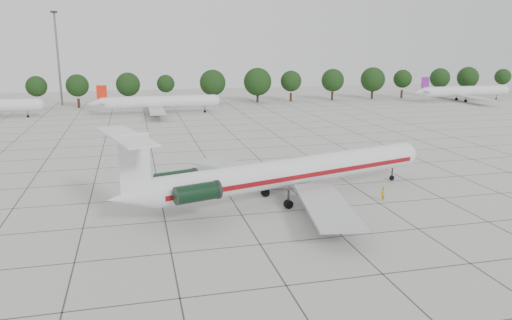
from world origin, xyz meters
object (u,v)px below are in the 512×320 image
Objects in this scene: main_airliner at (281,173)px; bg_airliner_e at (464,91)px; ground_crew at (383,194)px; bg_airliner_c at (159,102)px; floodlight_mast at (58,53)px.

main_airliner reaches higher than bg_airliner_e.
bg_airliner_c is (-21.35, 75.05, 2.06)m from ground_crew.
floodlight_mast reaches higher than bg_airliner_e.
bg_airliner_e is 117.37m from floodlight_mast.
ground_crew is 0.07× the size of floodlight_mast.
main_airliner is 12.04m from ground_crew.
ground_crew is at bearing -74.12° from bg_airliner_c.
floodlight_mast is at bearing -107.10° from ground_crew.
bg_airliner_c is at bearing 81.45° from main_airliner.
bg_airliner_e is at bearing 3.17° from bg_airliner_c.
bg_airliner_e is 1.11× the size of floodlight_mast.
main_airliner is at bearing -135.88° from bg_airliner_e.
floodlight_mast reaches higher than bg_airliner_c.
main_airliner is 1.56× the size of floodlight_mast.
bg_airliner_e is (89.76, 4.98, 0.00)m from bg_airliner_c.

